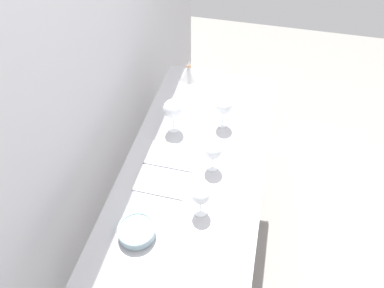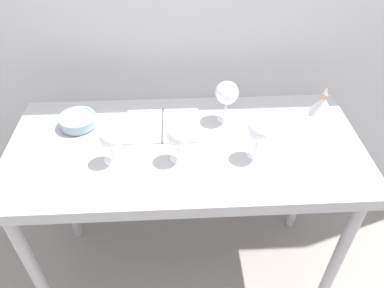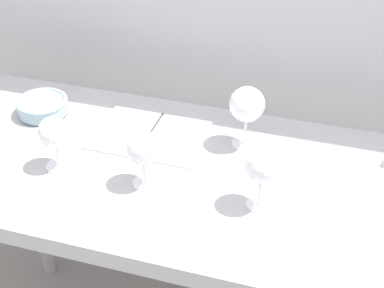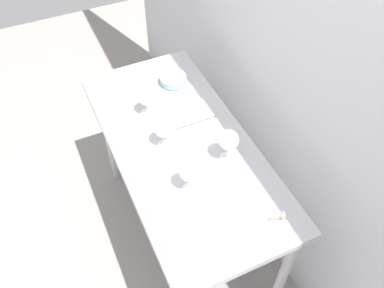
# 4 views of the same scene
# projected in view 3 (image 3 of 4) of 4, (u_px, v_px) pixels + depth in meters

# --- Properties ---
(steel_counter) EXTENTS (1.40, 0.65, 0.90)m
(steel_counter) POSITION_uv_depth(u_px,v_px,m) (167.00, 197.00, 1.50)
(steel_counter) COLOR #ABABB0
(steel_counter) RESTS_ON ground_plane
(wine_glass_near_left) EXTENTS (0.08, 0.08, 0.15)m
(wine_glass_near_left) POSITION_uv_depth(u_px,v_px,m) (54.00, 134.00, 1.38)
(wine_glass_near_left) COLOR white
(wine_glass_near_left) RESTS_ON steel_counter
(wine_glass_far_right) EXTENTS (0.10, 0.10, 0.18)m
(wine_glass_far_right) POSITION_uv_depth(u_px,v_px,m) (247.00, 106.00, 1.44)
(wine_glass_far_right) COLOR white
(wine_glass_far_right) RESTS_ON steel_counter
(wine_glass_near_right) EXTENTS (0.09, 0.09, 0.17)m
(wine_glass_near_right) POSITION_uv_depth(u_px,v_px,m) (262.00, 166.00, 1.24)
(wine_glass_near_right) COLOR white
(wine_glass_near_right) RESTS_ON steel_counter
(wine_glass_near_center) EXTENTS (0.08, 0.08, 0.16)m
(wine_glass_near_center) POSITION_uv_depth(u_px,v_px,m) (143.00, 149.00, 1.32)
(wine_glass_near_center) COLOR white
(wine_glass_near_center) RESTS_ON steel_counter
(open_notebook) EXTENTS (0.31, 0.23, 0.01)m
(open_notebook) POSITION_uv_depth(u_px,v_px,m) (150.00, 135.00, 1.55)
(open_notebook) COLOR white
(open_notebook) RESTS_ON steel_counter
(tasting_sheet_upper) EXTENTS (0.26, 0.27, 0.00)m
(tasting_sheet_upper) POSITION_uv_depth(u_px,v_px,m) (329.00, 181.00, 1.39)
(tasting_sheet_upper) COLOR white
(tasting_sheet_upper) RESTS_ON steel_counter
(tasting_bowl) EXTENTS (0.15, 0.15, 0.05)m
(tasting_bowl) POSITION_uv_depth(u_px,v_px,m) (42.00, 106.00, 1.63)
(tasting_bowl) COLOR beige
(tasting_bowl) RESTS_ON steel_counter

